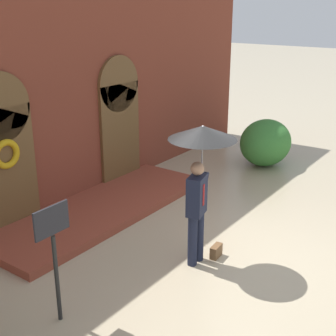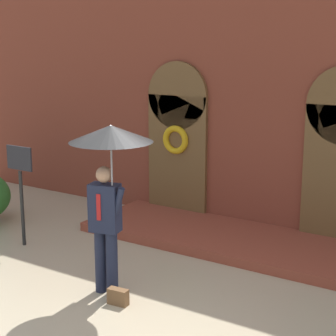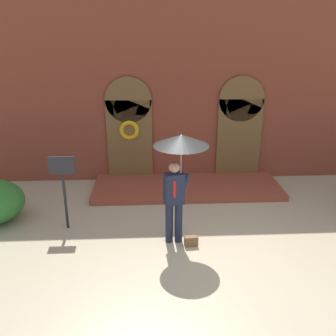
# 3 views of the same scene
# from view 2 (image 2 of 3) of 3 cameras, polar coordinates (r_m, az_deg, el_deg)

# --- Properties ---
(ground_plane) EXTENTS (80.00, 80.00, 0.00)m
(ground_plane) POSITION_cam_2_polar(r_m,az_deg,el_deg) (7.46, -4.72, -14.52)
(ground_plane) COLOR tan
(building_facade) EXTENTS (14.00, 2.30, 5.60)m
(building_facade) POSITION_cam_2_polar(r_m,az_deg,el_deg) (10.26, 9.39, 8.49)
(building_facade) COLOR brown
(building_facade) RESTS_ON ground
(person_with_umbrella) EXTENTS (1.10, 1.10, 2.36)m
(person_with_umbrella) POSITION_cam_2_polar(r_m,az_deg,el_deg) (7.36, -5.97, 0.93)
(person_with_umbrella) COLOR #191E33
(person_with_umbrella) RESTS_ON ground
(handbag) EXTENTS (0.29, 0.15, 0.22)m
(handbag) POSITION_cam_2_polar(r_m,az_deg,el_deg) (7.64, -5.09, -12.90)
(handbag) COLOR brown
(handbag) RESTS_ON ground
(sign_post) EXTENTS (0.56, 0.06, 1.72)m
(sign_post) POSITION_cam_2_polar(r_m,az_deg,el_deg) (9.70, -14.76, -1.09)
(sign_post) COLOR black
(sign_post) RESTS_ON ground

